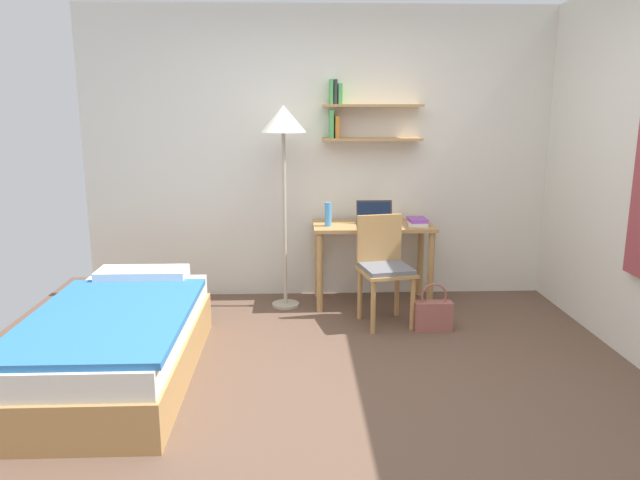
% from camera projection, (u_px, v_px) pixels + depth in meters
% --- Properties ---
extents(ground_plane, '(5.28, 5.28, 0.00)m').
position_uv_depth(ground_plane, '(347.00, 390.00, 3.71)').
color(ground_plane, brown).
extents(wall_back, '(4.40, 0.27, 2.60)m').
position_uv_depth(wall_back, '(330.00, 154.00, 5.40)').
color(wall_back, silver).
rests_on(wall_back, ground_plane).
extents(bed, '(0.96, 1.84, 0.54)m').
position_uv_depth(bed, '(118.00, 343.00, 3.85)').
color(bed, '#B2844C').
rests_on(bed, ground_plane).
extents(desk, '(1.05, 0.53, 0.72)m').
position_uv_depth(desk, '(373.00, 240.00, 5.26)').
color(desk, '#B2844C').
rests_on(desk, ground_plane).
extents(desk_chair, '(0.47, 0.48, 0.87)m').
position_uv_depth(desk_chair, '(384.00, 264.00, 4.81)').
color(desk_chair, '#B2844C').
rests_on(desk_chair, ground_plane).
extents(standing_lamp, '(0.38, 0.38, 1.74)m').
position_uv_depth(standing_lamp, '(283.00, 131.00, 4.97)').
color(standing_lamp, '#B2A893').
rests_on(standing_lamp, ground_plane).
extents(laptop, '(0.32, 0.21, 0.20)m').
position_uv_depth(laptop, '(375.00, 218.00, 5.22)').
color(laptop, black).
rests_on(laptop, desk).
extents(water_bottle, '(0.06, 0.06, 0.21)m').
position_uv_depth(water_bottle, '(328.00, 214.00, 5.13)').
color(water_bottle, '#4C99DB').
rests_on(water_bottle, desk).
extents(book_stack, '(0.19, 0.26, 0.06)m').
position_uv_depth(book_stack, '(417.00, 222.00, 5.20)').
color(book_stack, silver).
rests_on(book_stack, desk).
extents(handbag, '(0.30, 0.11, 0.38)m').
position_uv_depth(handbag, '(433.00, 314.00, 4.70)').
color(handbag, '#99564C').
rests_on(handbag, ground_plane).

